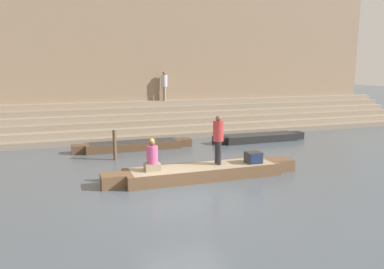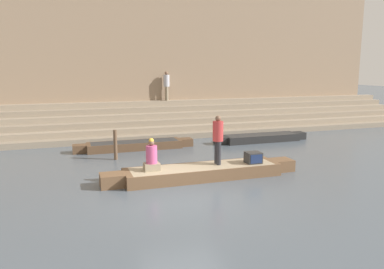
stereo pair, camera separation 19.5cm
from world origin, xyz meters
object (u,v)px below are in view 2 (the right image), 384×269
Objects in this scene: rowboat_main at (203,171)px; moored_boat_shore at (261,138)px; tv_set at (253,158)px; person_on_steps at (166,84)px; mooring_post at (115,145)px; person_rowing at (152,158)px; person_standing at (218,137)px; moored_boat_distant at (135,145)px.

rowboat_main is 1.36× the size of moored_boat_shore.
person_on_steps is (-0.45, 10.40, 2.19)m from tv_set.
tv_set is 5.77m from mooring_post.
moored_boat_shore is at bearing 50.85° from person_rowing.
rowboat_main is 10.65m from person_on_steps.
person_standing is 1.59× the size of person_rowing.
moored_boat_shore is 2.93× the size of person_on_steps.
mooring_post reaches higher than tv_set.
rowboat_main is 4.42m from mooring_post.
mooring_post is (-1.10, -1.74, 0.42)m from moored_boat_distant.
mooring_post is (-7.62, -1.57, 0.42)m from moored_boat_shore.
mooring_post is (-4.37, 3.77, 0.01)m from tv_set.
moored_boat_distant is at bearing 107.26° from rowboat_main.
person_on_steps reaches higher than moored_boat_distant.
person_rowing is at bearing -92.74° from moored_boat_distant.
mooring_post is at bearing 139.68° from tv_set.
rowboat_main is 4.05× the size of person_standing.
tv_set is 0.42× the size of mooring_post.
tv_set is 0.09× the size of moored_boat_distant.
person_on_steps is at bearing 86.75° from person_rowing.
tv_set is (1.84, -0.16, 0.39)m from rowboat_main.
person_on_steps reaches higher than tv_set.
moored_boat_shore is at bearing -0.52° from moored_boat_distant.
rowboat_main is 1.25× the size of moored_boat_distant.
mooring_post is at bearing 139.75° from person_on_steps.
mooring_post is 8.00m from person_on_steps.
tv_set is at bearing 172.82° from person_on_steps.
rowboat_main is at bearing 175.37° from tv_set.
rowboat_main is at bearing -73.95° from moored_boat_distant.
tv_set is at bearing -2.85° from rowboat_main.
rowboat_main is at bearing -178.14° from person_standing.
moored_boat_shore is (6.87, 5.15, -0.64)m from person_rowing.
person_rowing is at bearing -178.46° from rowboat_main.
moored_boat_shore is 0.91× the size of moored_boat_distant.
person_on_steps is at bearing 78.46° from person_standing.
rowboat_main is at bearing 13.28° from person_rowing.
person_rowing reaches higher than rowboat_main.
moored_boat_shore is 4.08× the size of mooring_post.
moored_boat_shore is 6.52m from moored_boat_distant.
mooring_post is at bearing 124.49° from person_standing.
person_rowing is 3.67m from mooring_post.
tv_set is 0.30× the size of person_on_steps.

